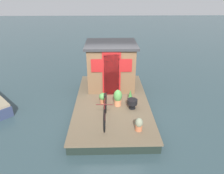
# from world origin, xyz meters

# --- Properties ---
(ground_plane) EXTENTS (60.00, 60.00, 0.00)m
(ground_plane) POSITION_xyz_m (0.00, 0.00, 0.00)
(ground_plane) COLOR #2D4247
(houseboat_deck) EXTENTS (5.03, 2.79, 0.38)m
(houseboat_deck) POSITION_xyz_m (0.00, 0.00, 0.19)
(houseboat_deck) COLOR brown
(houseboat_deck) RESTS_ON ground_plane
(houseboat_cabin) EXTENTS (1.87, 2.11, 1.92)m
(houseboat_cabin) POSITION_xyz_m (1.40, 0.00, 1.35)
(houseboat_cabin) COLOR brown
(houseboat_cabin) RESTS_ON houseboat_deck
(bicycle) EXTENTS (1.78, 0.50, 0.87)m
(bicycle) POSITION_xyz_m (-1.28, 0.25, 0.78)
(bicycle) COLOR black
(bicycle) RESTS_ON houseboat_deck
(potted_plant_basil) EXTENTS (0.29, 0.29, 0.42)m
(potted_plant_basil) POSITION_xyz_m (-0.15, 0.34, 0.61)
(potted_plant_basil) COLOR #B2603D
(potted_plant_basil) RESTS_ON houseboat_deck
(potted_plant_mint) EXTENTS (0.24, 0.24, 0.44)m
(potted_plant_mint) POSITION_xyz_m (-1.83, -0.78, 0.60)
(potted_plant_mint) COLOR #B2603D
(potted_plant_mint) RESTS_ON houseboat_deck
(potted_plant_lavender) EXTENTS (0.31, 0.31, 0.64)m
(potted_plant_lavender) POSITION_xyz_m (-0.33, -0.21, 0.71)
(potted_plant_lavender) COLOR #C6754C
(potted_plant_lavender) RESTS_ON houseboat_deck
(potted_plant_ivy) EXTENTS (0.17, 0.17, 0.48)m
(potted_plant_ivy) POSITION_xyz_m (0.00, -0.70, 0.61)
(potted_plant_ivy) COLOR slate
(potted_plant_ivy) RESTS_ON houseboat_deck
(charcoal_grill) EXTENTS (0.37, 0.37, 0.36)m
(charcoal_grill) POSITION_xyz_m (-0.54, -0.72, 0.63)
(charcoal_grill) COLOR black
(charcoal_grill) RESTS_ON houseboat_deck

